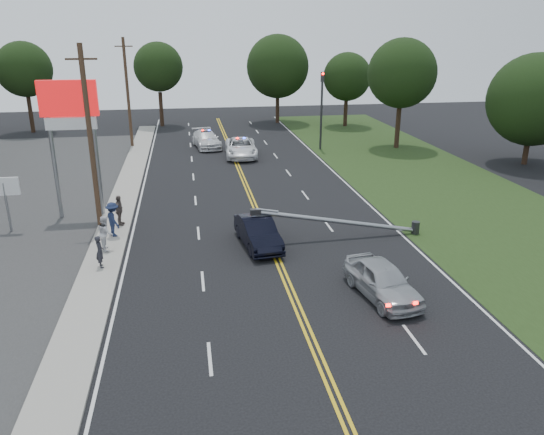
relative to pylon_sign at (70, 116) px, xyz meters
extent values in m
plane|color=black|center=(10.50, -14.00, -6.00)|extent=(120.00, 120.00, 0.00)
cube|color=gray|center=(2.10, -4.00, -5.94)|extent=(1.80, 70.00, 0.12)
cube|color=#203414|center=(24.00, -4.00, -5.99)|extent=(12.00, 80.00, 0.01)
cube|color=gold|center=(10.50, -4.00, -5.99)|extent=(0.36, 80.00, 0.00)
cylinder|color=gray|center=(-1.20, 0.00, -2.50)|extent=(0.24, 0.24, 7.00)
cylinder|color=gray|center=(1.20, 0.00, -2.50)|extent=(0.24, 0.24, 7.00)
cube|color=#BC0C0E|center=(0.00, 0.00, 1.00)|extent=(3.20, 0.35, 2.00)
cube|color=white|center=(0.00, 0.00, -0.40)|extent=(2.80, 0.30, 0.70)
cylinder|color=gray|center=(-3.50, -2.00, -4.60)|extent=(0.14, 0.14, 2.80)
cube|color=white|center=(-3.50, -2.00, -3.40)|extent=(1.60, 0.12, 1.00)
cylinder|color=#2D2D30|center=(18.80, 16.00, -2.50)|extent=(0.20, 0.20, 7.00)
cube|color=#2D2D30|center=(18.80, 16.00, 0.60)|extent=(0.28, 0.28, 0.90)
sphere|color=#FF0C07|center=(18.80, 15.84, 0.90)|extent=(0.22, 0.22, 0.22)
cylinder|color=#2D2D30|center=(18.60, -6.00, -5.65)|extent=(0.44, 0.44, 0.70)
cylinder|color=gray|center=(14.17, -6.00, -5.02)|extent=(8.90, 0.24, 1.80)
cube|color=#2D2D30|center=(9.74, -6.00, -4.23)|extent=(0.55, 0.32, 0.30)
cylinder|color=#382619|center=(1.30, -2.00, -1.00)|extent=(0.28, 0.28, 10.00)
cube|color=#382619|center=(1.30, -2.00, 3.20)|extent=(1.60, 0.10, 0.10)
cylinder|color=#382619|center=(1.30, 20.00, -1.00)|extent=(0.28, 0.28, 10.00)
cube|color=#382619|center=(1.30, 20.00, 3.20)|extent=(1.60, 0.10, 0.10)
cylinder|color=black|center=(-10.05, 29.64, -4.06)|extent=(0.44, 0.44, 3.87)
sphere|color=black|center=(-10.05, 29.64, 0.67)|extent=(5.75, 5.75, 5.75)
cylinder|color=black|center=(3.77, 31.46, -4.06)|extent=(0.44, 0.44, 3.86)
sphere|color=black|center=(3.77, 31.46, 0.66)|extent=(5.48, 5.48, 5.48)
cylinder|color=black|center=(17.43, 31.61, -4.10)|extent=(0.44, 0.44, 3.80)
sphere|color=black|center=(17.43, 31.61, 0.55)|extent=(7.27, 7.27, 7.27)
cylinder|color=black|center=(24.83, 28.07, -4.38)|extent=(0.44, 0.44, 3.24)
sphere|color=black|center=(24.83, 28.07, -0.42)|extent=(5.40, 5.40, 5.40)
cylinder|color=black|center=(26.14, 15.62, -4.00)|extent=(0.44, 0.44, 3.99)
sphere|color=black|center=(26.14, 15.62, 0.87)|extent=(6.26, 6.26, 6.26)
cylinder|color=black|center=(34.24, 7.67, -4.46)|extent=(0.44, 0.44, 3.08)
sphere|color=black|center=(34.24, 7.67, -0.70)|extent=(7.38, 7.38, 7.38)
imported|color=black|center=(9.82, -6.32, -5.25)|extent=(2.14, 4.69, 1.49)
imported|color=#A7AAAF|center=(14.18, -12.68, -5.24)|extent=(2.49, 4.69, 1.52)
imported|color=white|center=(11.15, 14.29, -5.20)|extent=(2.96, 5.89, 1.60)
imported|color=silver|center=(8.31, 18.64, -5.23)|extent=(2.94, 5.58, 1.54)
imported|color=#24242B|center=(2.16, -7.94, -5.10)|extent=(0.52, 0.65, 1.55)
imported|color=silver|center=(2.16, -5.83, -4.99)|extent=(0.86, 1.00, 1.78)
imported|color=#1A2341|center=(2.32, -3.94, -4.94)|extent=(1.18, 1.40, 1.88)
imported|color=#5B4D48|center=(2.46, -2.28, -5.01)|extent=(0.62, 1.08, 1.74)
camera|label=1|loc=(6.40, -31.61, 4.64)|focal=35.00mm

